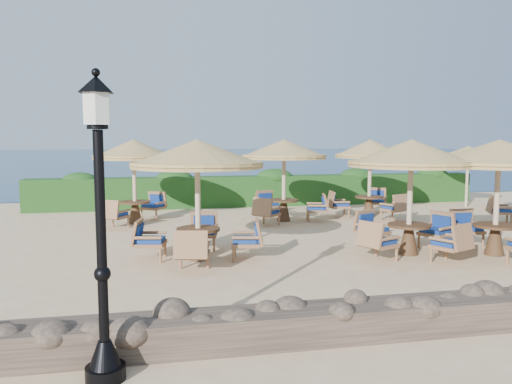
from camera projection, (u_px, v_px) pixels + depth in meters
name	position (u px, v px, depth m)	size (l,w,h in m)	color
ground	(320.00, 241.00, 13.09)	(120.00, 120.00, 0.00)	beige
sea	(181.00, 156.00, 81.32)	(160.00, 160.00, 0.00)	navy
hedge	(262.00, 191.00, 20.05)	(18.00, 0.90, 1.20)	#163D13
stone_wall	(463.00, 312.00, 7.03)	(15.00, 0.65, 0.44)	brown
lamp_post	(101.00, 242.00, 5.36)	(0.44, 0.44, 3.31)	black
extra_parasol	(468.00, 152.00, 19.48)	(2.30, 2.30, 2.41)	beige
cafe_set_0	(198.00, 176.00, 10.85)	(2.92, 2.92, 2.65)	beige
cafe_set_1	(411.00, 175.00, 11.35)	(2.89, 2.89, 2.65)	beige
cafe_set_2	(498.00, 166.00, 11.29)	(3.04, 3.04, 2.65)	beige
cafe_set_3	(134.00, 162.00, 15.62)	(2.55, 2.75, 2.65)	beige
cafe_set_4	(284.00, 163.00, 16.07)	(2.82, 2.82, 2.65)	beige
cafe_set_5	(370.00, 164.00, 17.05)	(2.64, 2.76, 2.65)	beige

